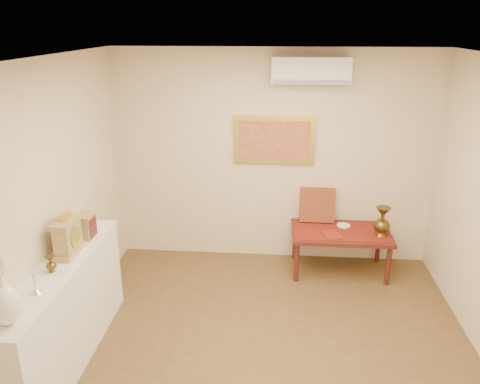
# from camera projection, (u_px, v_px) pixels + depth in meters

# --- Properties ---
(floor) EXTENTS (4.50, 4.50, 0.00)m
(floor) POSITION_uv_depth(u_px,v_px,m) (267.00, 370.00, 4.24)
(floor) COLOR brown
(floor) RESTS_ON ground
(ceiling) EXTENTS (4.50, 4.50, 0.00)m
(ceiling) POSITION_uv_depth(u_px,v_px,m) (274.00, 63.00, 3.31)
(ceiling) COLOR white
(ceiling) RESTS_ON ground
(wall_back) EXTENTS (4.00, 0.02, 2.70)m
(wall_back) POSITION_uv_depth(u_px,v_px,m) (274.00, 159.00, 5.88)
(wall_back) COLOR beige
(wall_back) RESTS_ON ground
(wall_left) EXTENTS (0.02, 4.50, 2.70)m
(wall_left) POSITION_uv_depth(u_px,v_px,m) (32.00, 227.00, 3.93)
(wall_left) COLOR beige
(wall_left) RESTS_ON ground
(candlestick) EXTENTS (0.09, 0.09, 0.20)m
(candlestick) POSITION_uv_depth(u_px,v_px,m) (34.00, 282.00, 3.61)
(candlestick) COLOR silver
(candlestick) RESTS_ON display_ledge
(brass_urn_small) EXTENTS (0.09, 0.09, 0.20)m
(brass_urn_small) POSITION_uv_depth(u_px,v_px,m) (51.00, 262.00, 3.92)
(brass_urn_small) COLOR brown
(brass_urn_small) RESTS_ON display_ledge
(table_cloth) EXTENTS (1.14, 0.59, 0.01)m
(table_cloth) POSITION_uv_depth(u_px,v_px,m) (341.00, 231.00, 5.74)
(table_cloth) COLOR maroon
(table_cloth) RESTS_ON low_table
(brass_urn_tall) EXTENTS (0.19, 0.19, 0.44)m
(brass_urn_tall) POSITION_uv_depth(u_px,v_px,m) (383.00, 218.00, 5.54)
(brass_urn_tall) COLOR brown
(brass_urn_tall) RESTS_ON table_cloth
(plate) EXTENTS (0.17, 0.17, 0.01)m
(plate) POSITION_uv_depth(u_px,v_px,m) (343.00, 225.00, 5.87)
(plate) COLOR white
(plate) RESTS_ON table_cloth
(menu) EXTENTS (0.25, 0.30, 0.01)m
(menu) POSITION_uv_depth(u_px,v_px,m) (332.00, 235.00, 5.61)
(menu) COLOR maroon
(menu) RESTS_ON table_cloth
(cushion) EXTENTS (0.44, 0.19, 0.45)m
(cushion) POSITION_uv_depth(u_px,v_px,m) (317.00, 205.00, 5.95)
(cushion) COLOR #5F1314
(cushion) RESTS_ON table_cloth
(display_ledge) EXTENTS (0.37, 2.02, 0.98)m
(display_ledge) POSITION_uv_depth(u_px,v_px,m) (65.00, 315.00, 4.21)
(display_ledge) COLOR silver
(display_ledge) RESTS_ON floor
(mantel_clock) EXTENTS (0.17, 0.36, 0.41)m
(mantel_clock) POSITION_uv_depth(u_px,v_px,m) (68.00, 237.00, 4.20)
(mantel_clock) COLOR tan
(mantel_clock) RESTS_ON display_ledge
(wooden_chest) EXTENTS (0.16, 0.21, 0.24)m
(wooden_chest) POSITION_uv_depth(u_px,v_px,m) (85.00, 226.00, 4.55)
(wooden_chest) COLOR tan
(wooden_chest) RESTS_ON display_ledge
(low_table) EXTENTS (1.20, 0.70, 0.55)m
(low_table) POSITION_uv_depth(u_px,v_px,m) (340.00, 236.00, 5.77)
(low_table) COLOR #4E1B17
(low_table) RESTS_ON floor
(painting) EXTENTS (1.00, 0.06, 0.60)m
(painting) POSITION_uv_depth(u_px,v_px,m) (274.00, 140.00, 5.77)
(painting) COLOR gold
(painting) RESTS_ON wall_back
(ac_unit) EXTENTS (0.90, 0.25, 0.30)m
(ac_unit) POSITION_uv_depth(u_px,v_px,m) (311.00, 70.00, 5.35)
(ac_unit) COLOR white
(ac_unit) RESTS_ON wall_back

